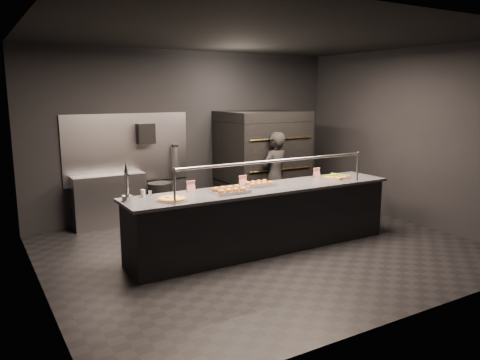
{
  "coord_description": "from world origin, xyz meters",
  "views": [
    {
      "loc": [
        -3.63,
        -5.44,
        2.24
      ],
      "look_at": [
        -0.29,
        0.2,
        1.02
      ],
      "focal_mm": 35.0,
      "sensor_mm": 36.0,
      "label": 1
    }
  ],
  "objects": [
    {
      "name": "tent_cards",
      "position": [
        -0.01,
        0.28,
        1.0
      ],
      "size": [
        2.33,
        0.04,
        0.15
      ],
      "color": "white",
      "rests_on": "service_counter"
    },
    {
      "name": "condiment_jar",
      "position": [
        -1.67,
        0.28,
        0.97
      ],
      "size": [
        0.15,
        0.06,
        0.1
      ],
      "color": "silver",
      "rests_on": "service_counter"
    },
    {
      "name": "fire_extinguisher",
      "position": [
        -0.35,
        2.4,
        1.06
      ],
      "size": [
        0.14,
        0.14,
        0.51
      ],
      "color": "#B2B2B7",
      "rests_on": "room"
    },
    {
      "name": "towel_dispenser",
      "position": [
        -0.9,
        2.39,
        1.55
      ],
      "size": [
        0.3,
        0.2,
        0.35
      ],
      "primitive_type": "cube",
      "color": "black",
      "rests_on": "room"
    },
    {
      "name": "round_pizza",
      "position": [
        -1.45,
        -0.08,
        0.94
      ],
      "size": [
        0.41,
        0.41,
        0.03
      ],
      "color": "silver",
      "rests_on": "service_counter"
    },
    {
      "name": "trash_bin",
      "position": [
        -0.77,
        2.13,
        0.35
      ],
      "size": [
        0.43,
        0.43,
        0.71
      ],
      "primitive_type": "cylinder",
      "color": "black",
      "rests_on": "ground"
    },
    {
      "name": "square_pizza",
      "position": [
        1.4,
        0.05,
        0.94
      ],
      "size": [
        0.44,
        0.44,
        0.05
      ],
      "color": "silver",
      "rests_on": "service_counter"
    },
    {
      "name": "beer_tap",
      "position": [
        -1.95,
        0.14,
        1.06
      ],
      "size": [
        0.13,
        0.18,
        0.49
      ],
      "color": "silver",
      "rests_on": "service_counter"
    },
    {
      "name": "prep_shelf",
      "position": [
        -1.6,
        2.32,
        0.45
      ],
      "size": [
        1.2,
        0.35,
        0.9
      ],
      "primitive_type": "cube",
      "color": "#99999E",
      "rests_on": "ground"
    },
    {
      "name": "slider_tray_b",
      "position": [
        -0.0,
        0.15,
        0.95
      ],
      "size": [
        0.48,
        0.39,
        0.07
      ],
      "color": "silver",
      "rests_on": "service_counter"
    },
    {
      "name": "service_counter",
      "position": [
        0.0,
        -0.0,
        0.46
      ],
      "size": [
        4.1,
        0.78,
        1.37
      ],
      "color": "black",
      "rests_on": "ground"
    },
    {
      "name": "worker",
      "position": [
        1.03,
        1.23,
        0.79
      ],
      "size": [
        0.65,
        0.51,
        1.58
      ],
      "primitive_type": "imported",
      "rotation": [
        0.0,
        0.0,
        3.39
      ],
      "color": "black",
      "rests_on": "ground"
    },
    {
      "name": "pizza_oven",
      "position": [
        1.2,
        1.9,
        0.97
      ],
      "size": [
        1.5,
        1.23,
        1.91
      ],
      "color": "black",
      "rests_on": "ground"
    },
    {
      "name": "slider_tray_a",
      "position": [
        -0.6,
        -0.04,
        0.95
      ],
      "size": [
        0.52,
        0.4,
        0.08
      ],
      "color": "silver",
      "rests_on": "service_counter"
    },
    {
      "name": "room",
      "position": [
        -0.02,
        0.05,
        1.5
      ],
      "size": [
        6.04,
        6.0,
        3.0
      ],
      "color": "black",
      "rests_on": "ground"
    }
  ]
}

